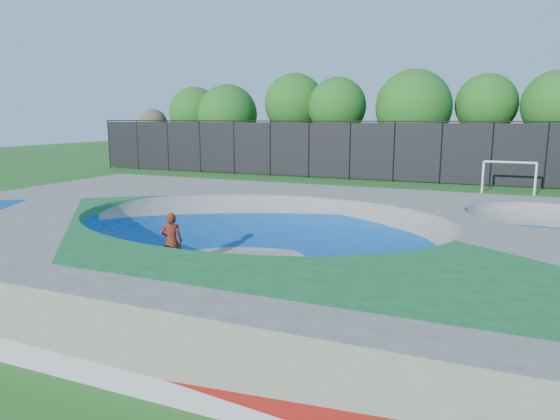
{
  "coord_description": "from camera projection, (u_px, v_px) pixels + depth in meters",
  "views": [
    {
      "loc": [
        5.94,
        -12.6,
        4.24
      ],
      "look_at": [
        -0.64,
        3.0,
        1.1
      ],
      "focal_mm": 32.0,
      "sensor_mm": 36.0,
      "label": 1
    }
  ],
  "objects": [
    {
      "name": "soccer_goal",
      "position": [
        509.0,
        171.0,
        27.83
      ],
      "size": [
        2.81,
        0.12,
        1.86
      ],
      "color": "silver",
      "rests_on": "ground"
    },
    {
      "name": "skater",
      "position": [
        172.0,
        242.0,
        13.94
      ],
      "size": [
        0.72,
        0.63,
        1.65
      ],
      "primitive_type": "imported",
      "rotation": [
        0.0,
        0.0,
        3.63
      ],
      "color": "red",
      "rests_on": "ground"
    },
    {
      "name": "skate_deck",
      "position": [
        260.0,
        241.0,
        14.32
      ],
      "size": [
        22.0,
        14.0,
        1.5
      ],
      "primitive_type": "cube",
      "color": "gray",
      "rests_on": "ground"
    },
    {
      "name": "treeline",
      "position": [
        470.0,
        107.0,
        35.04
      ],
      "size": [
        52.07,
        6.7,
        7.97
      ],
      "color": "#4B3B25",
      "rests_on": "ground"
    },
    {
      "name": "ground",
      "position": [
        260.0,
        266.0,
        14.46
      ],
      "size": [
        120.0,
        120.0,
        0.0
      ],
      "primitive_type": "plane",
      "color": "#1F5A19",
      "rests_on": "ground"
    },
    {
      "name": "fence",
      "position": [
        394.0,
        150.0,
        33.1
      ],
      "size": [
        48.09,
        0.09,
        4.04
      ],
      "color": "black",
      "rests_on": "ground"
    },
    {
      "name": "skateboard",
      "position": [
        173.0,
        269.0,
        14.09
      ],
      "size": [
        0.8,
        0.53,
        0.05
      ],
      "primitive_type": "cube",
      "rotation": [
        0.0,
        0.0,
        0.44
      ],
      "color": "black",
      "rests_on": "ground"
    }
  ]
}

